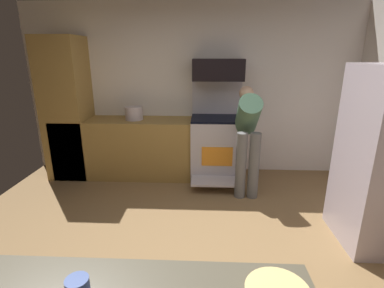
# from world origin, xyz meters

# --- Properties ---
(ground_plane) EXTENTS (5.20, 4.80, 0.02)m
(ground_plane) POSITION_xyz_m (0.00, 0.00, -0.01)
(ground_plane) COLOR olive
(wall_back) EXTENTS (5.20, 0.12, 2.60)m
(wall_back) POSITION_xyz_m (0.00, 2.34, 1.30)
(wall_back) COLOR silver
(wall_back) RESTS_ON ground
(lower_cabinet_run) EXTENTS (2.40, 0.60, 0.90)m
(lower_cabinet_run) POSITION_xyz_m (-0.90, 1.98, 0.45)
(lower_cabinet_run) COLOR olive
(lower_cabinet_run) RESTS_ON ground
(cabinet_column) EXTENTS (0.60, 0.60, 2.10)m
(cabinet_column) POSITION_xyz_m (-1.90, 1.98, 1.05)
(cabinet_column) COLOR olive
(cabinet_column) RESTS_ON ground
(oven_range) EXTENTS (0.76, 0.97, 1.48)m
(oven_range) POSITION_xyz_m (0.36, 1.97, 0.51)
(oven_range) COLOR #C0B9C2
(oven_range) RESTS_ON ground
(microwave) EXTENTS (0.74, 0.38, 0.31)m
(microwave) POSITION_xyz_m (0.36, 2.06, 1.63)
(microwave) COLOR black
(microwave) RESTS_ON oven_range
(person_cook) EXTENTS (0.31, 0.67, 1.43)m
(person_cook) POSITION_xyz_m (0.75, 1.45, 0.87)
(person_cook) COLOR slate
(person_cook) RESTS_ON ground
(stock_pot) EXTENTS (0.27, 0.27, 0.20)m
(stock_pot) POSITION_xyz_m (-0.88, 1.98, 1.00)
(stock_pot) COLOR #BEB1B8
(stock_pot) RESTS_ON lower_cabinet_run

